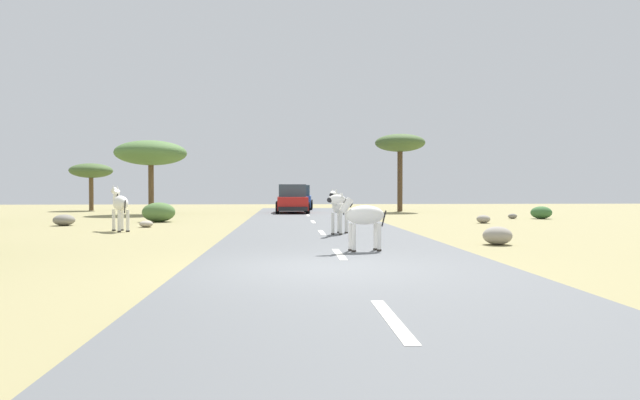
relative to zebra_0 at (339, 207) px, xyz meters
The scene contains 18 objects.
ground_plane 7.53m from the zebra_0, 97.69° to the right, with size 90.00×90.00×0.00m, color #8E8456.
road 7.48m from the zebra_0, 93.92° to the right, with size 6.00×64.00×0.05m, color #56595B.
lane_markings 8.47m from the zebra_0, 93.46° to the right, with size 0.16×56.00×0.01m.
zebra_0 is the anchor object (origin of this frame).
zebra_1 4.81m from the zebra_0, 89.22° to the right, with size 1.43×0.56×1.36m.
zebra_2 7.88m from the zebra_0, 163.20° to the left, with size 1.12×1.56×1.63m.
car_0 16.33m from the zebra_0, 94.72° to the left, with size 2.06×4.36×1.74m.
car_1 21.85m from the zebra_0, 92.20° to the left, with size 2.21×4.43×1.74m.
tree_1 26.83m from the zebra_0, 125.19° to the left, with size 2.91×2.91×3.32m.
tree_3 20.24m from the zebra_0, 72.61° to the left, with size 3.36×3.36×5.21m.
tree_5 18.71m from the zebra_0, 121.83° to the left, with size 4.19×4.19×4.39m.
bush_0 10.85m from the zebra_0, 133.69° to the left, with size 1.48×1.33×0.89m, color #4C7038.
bush_2 14.57m from the zebra_0, 40.08° to the left, with size 1.05×0.94×0.63m, color #386633.
rock_0 5.07m from the zebra_0, 38.13° to the right, with size 0.77×0.72×0.48m, color gray.
rock_1 8.37m from the zebra_0, 148.98° to the left, with size 0.51×0.54×0.26m, color #A89E8C.
rock_2 12.08m from the zebra_0, 152.95° to the left, with size 0.85×0.83×0.45m, color gray.
rock_3 13.58m from the zebra_0, 44.32° to the left, with size 0.46×0.33×0.26m, color gray.
rock_4 9.24m from the zebra_0, 41.10° to the left, with size 0.59×0.56×0.36m, color gray.
Camera 1 is at (-0.64, -9.82, 1.47)m, focal length 30.51 mm.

